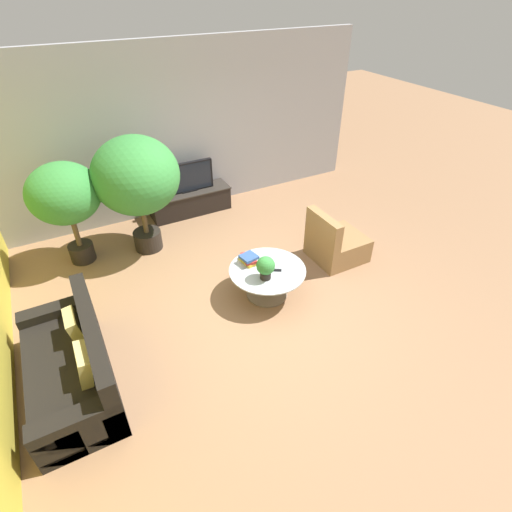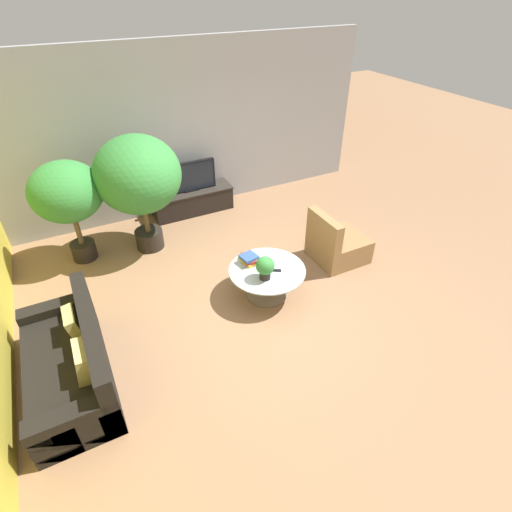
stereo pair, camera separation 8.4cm
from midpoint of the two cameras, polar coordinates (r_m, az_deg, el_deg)
ground_plane at (r=5.74m, az=0.82°, el=-6.46°), size 24.00×24.00×0.00m
back_wall_stone at (r=7.64m, az=-11.54°, el=17.10°), size 7.40×0.12×3.00m
media_console at (r=7.85m, az=-9.72°, el=7.73°), size 1.54×0.50×0.45m
television at (r=7.63m, az=-10.09°, el=10.99°), size 0.97×0.13×0.56m
coffee_table at (r=5.65m, az=1.20°, el=-3.00°), size 1.08×1.08×0.46m
couch_by_wall at (r=5.02m, az=-25.11°, el=-14.15°), size 0.84×1.84×0.84m
armchair_wicker at (r=6.53m, az=10.89°, el=1.70°), size 0.80×0.76×0.86m
potted_palm_tall at (r=6.57m, az=-25.99°, el=7.71°), size 1.06×1.06×1.65m
potted_palm_corner at (r=6.44m, az=-17.08°, el=10.63°), size 1.32×1.32×1.92m
potted_plant_tabletop at (r=5.30m, az=0.93°, el=-1.55°), size 0.25×0.25×0.34m
book_stack at (r=5.67m, az=-1.47°, el=-0.38°), size 0.25×0.30×0.13m
remote_black at (r=5.54m, az=2.40°, el=-2.02°), size 0.16×0.12×0.02m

